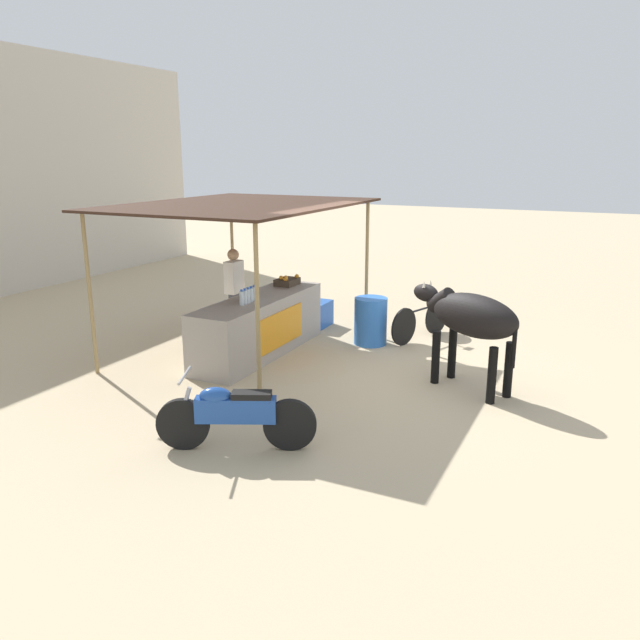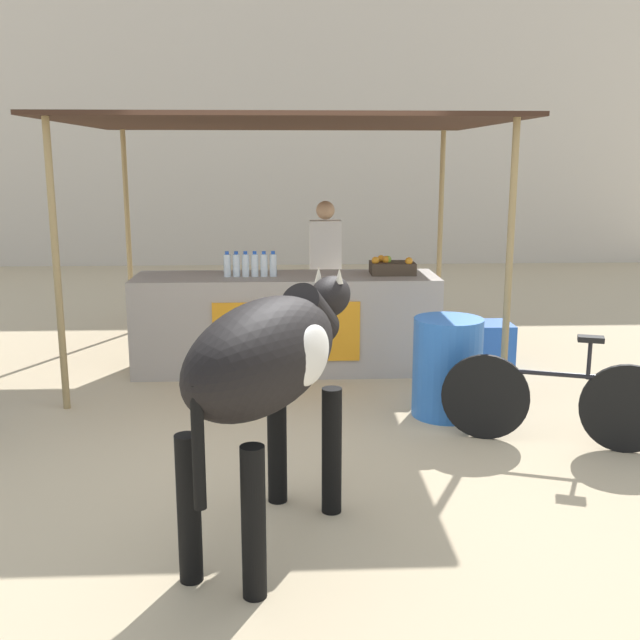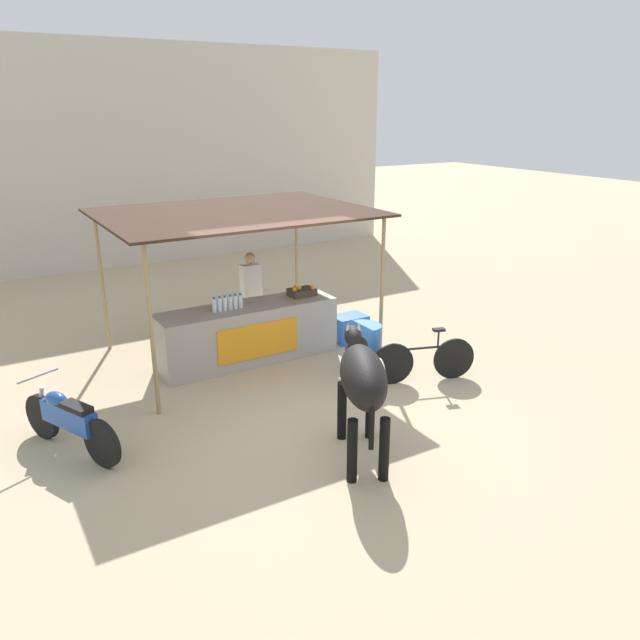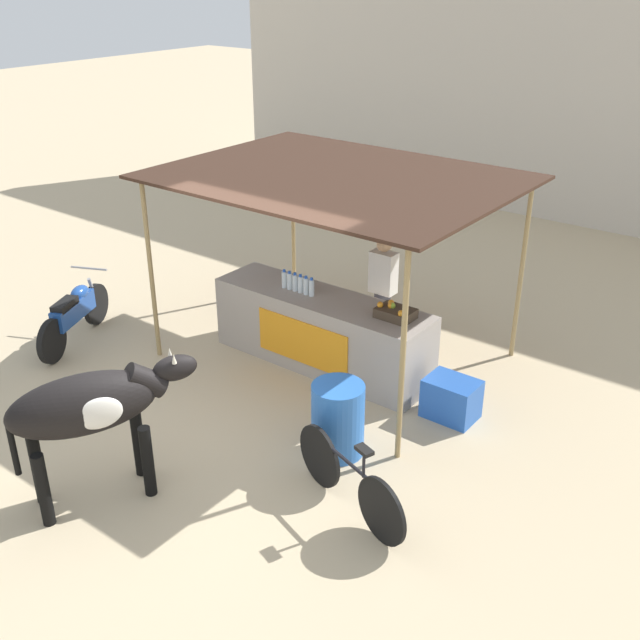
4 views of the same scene
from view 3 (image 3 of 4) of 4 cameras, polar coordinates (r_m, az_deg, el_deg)
ground_plane at (r=8.82m, az=-0.49°, el=-8.39°), size 60.00×60.00×0.00m
building_wall_far at (r=17.33m, az=-18.12°, el=13.97°), size 16.00×0.50×5.63m
stall_counter at (r=10.43m, az=-6.62°, el=-1.21°), size 3.00×0.82×0.96m
stall_awning at (r=10.21m, az=-7.73°, el=9.30°), size 4.20×3.20×2.46m
water_bottle_row at (r=10.07m, az=-8.44°, el=1.54°), size 0.52×0.07×0.25m
fruit_crate at (r=10.75m, az=-1.69°, el=2.61°), size 0.44×0.32×0.18m
vendor_behind_counter at (r=11.13m, az=-6.28°, el=2.11°), size 0.34×0.22×1.65m
cooler_box at (r=11.32m, az=2.69°, el=-0.75°), size 0.60×0.44×0.48m
water_barrel at (r=9.87m, az=3.94°, el=-2.73°), size 0.57×0.57×0.82m
cow at (r=7.37m, az=3.92°, el=-5.26°), size 1.13×1.79×1.44m
motorcycle_parked at (r=8.30m, az=-22.01°, el=-8.44°), size 0.90×1.67×0.90m
bicycle_leaning at (r=9.76m, az=9.48°, el=-3.63°), size 1.59×0.56×0.85m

